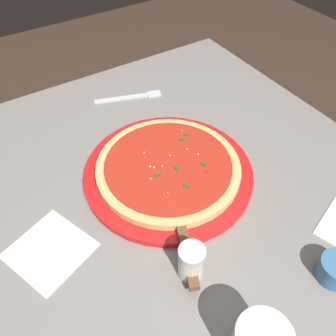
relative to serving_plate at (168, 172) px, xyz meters
name	(u,v)px	position (x,y,z in m)	size (l,w,h in m)	color
ground_plane	(170,303)	(0.01, 0.00, -0.73)	(5.00, 5.00, 0.00)	#38281E
restaurant_table	(171,208)	(0.01, 0.00, -0.14)	(0.91, 0.93, 0.72)	black
serving_plate	(168,172)	(0.00, 0.00, 0.00)	(0.37, 0.37, 0.01)	red
pizza	(168,167)	(0.00, 0.00, 0.02)	(0.31, 0.31, 0.02)	#DBB26B
pizza_server	(183,235)	(-0.07, -0.16, 0.01)	(0.13, 0.22, 0.01)	silver
cup_small_sauce	(336,270)	(0.12, -0.35, 0.01)	(0.06, 0.06, 0.04)	teal
napkin_loose_left	(50,250)	(-0.29, -0.04, -0.01)	(0.13, 0.13, 0.00)	white
fork	(132,97)	(0.07, 0.30, 0.00)	(0.18, 0.08, 0.00)	silver
parmesan_shaker	(191,262)	(-0.09, -0.22, 0.03)	(0.05, 0.05, 0.07)	silver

